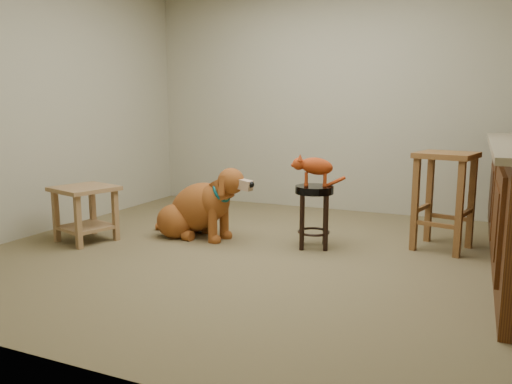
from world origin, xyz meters
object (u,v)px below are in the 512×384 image
at_px(golden_retriever, 199,209).
at_px(tabby_kitten, 314,167).
at_px(padded_stool, 314,204).
at_px(wood_stool, 444,199).
at_px(side_table, 85,205).

relative_size(golden_retriever, tabby_kitten, 2.62).
bearing_deg(padded_stool, wood_stool, 20.93).
xyz_separation_m(wood_stool, tabby_kitten, (-1.01, -0.38, 0.26)).
distance_m(padded_stool, tabby_kitten, 0.31).
relative_size(wood_stool, side_table, 1.39).
xyz_separation_m(wood_stool, golden_retriever, (-2.06, -0.48, -0.16)).
bearing_deg(golden_retriever, side_table, -140.92).
relative_size(wood_stool, tabby_kitten, 1.93).
distance_m(wood_stool, side_table, 3.08).
xyz_separation_m(padded_stool, wood_stool, (1.00, 0.38, 0.05)).
height_order(padded_stool, wood_stool, wood_stool).
bearing_deg(tabby_kitten, wood_stool, 3.26).
xyz_separation_m(golden_retriever, tabby_kitten, (1.05, 0.09, 0.42)).
distance_m(side_table, golden_retriever, 1.00).
relative_size(side_table, golden_retriever, 0.53).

